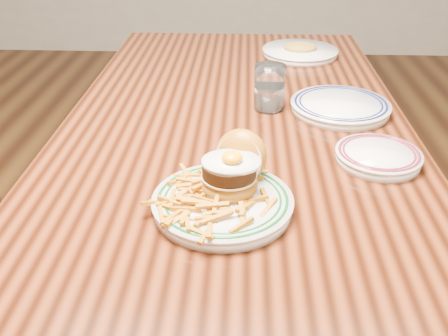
{
  "coord_description": "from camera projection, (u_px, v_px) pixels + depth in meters",
  "views": [
    {
      "loc": [
        0.02,
        -1.13,
        1.27
      ],
      "look_at": [
        -0.01,
        -0.34,
        0.81
      ],
      "focal_mm": 40.0,
      "sensor_mm": 36.0,
      "label": 1
    }
  ],
  "objects": [
    {
      "name": "table",
      "position": [
        235.0,
        151.0,
        1.28
      ],
      "size": [
        0.85,
        1.6,
        0.75
      ],
      "color": "black",
      "rests_on": "floor"
    },
    {
      "name": "side_plate",
      "position": [
        378.0,
        156.0,
        1.04
      ],
      "size": [
        0.18,
        0.18,
        0.03
      ],
      "rotation": [
        0.0,
        0.0,
        -0.15
      ],
      "color": "silver",
      "rests_on": "table"
    },
    {
      "name": "water_glass",
      "position": [
        269.0,
        90.0,
        1.27
      ],
      "size": [
        0.08,
        0.08,
        0.12
      ],
      "color": "white",
      "rests_on": "table"
    },
    {
      "name": "main_plate",
      "position": [
        226.0,
        190.0,
        0.89
      ],
      "size": [
        0.25,
        0.27,
        0.12
      ],
      "rotation": [
        0.0,
        0.0,
        -0.34
      ],
      "color": "silver",
      "rests_on": "table"
    },
    {
      "name": "far_plate",
      "position": [
        300.0,
        51.0,
        1.68
      ],
      "size": [
        0.25,
        0.25,
        0.05
      ],
      "rotation": [
        0.0,
        0.0,
        0.04
      ],
      "color": "silver",
      "rests_on": "table"
    },
    {
      "name": "rear_plate",
      "position": [
        340.0,
        106.0,
        1.27
      ],
      "size": [
        0.25,
        0.25,
        0.03
      ],
      "rotation": [
        0.0,
        0.0,
        -0.01
      ],
      "color": "silver",
      "rests_on": "table"
    },
    {
      "name": "floor",
      "position": [
        233.0,
        332.0,
        1.61
      ],
      "size": [
        6.0,
        6.0,
        0.0
      ],
      "primitive_type": "plane",
      "color": "black",
      "rests_on": "ground"
    }
  ]
}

